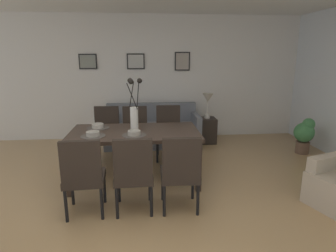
# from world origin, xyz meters

# --- Properties ---
(ground_plane) EXTENTS (9.00, 9.00, 0.00)m
(ground_plane) POSITION_xyz_m (0.00, 0.00, 0.00)
(ground_plane) COLOR tan
(back_wall_panel) EXTENTS (9.00, 0.10, 2.60)m
(back_wall_panel) POSITION_xyz_m (0.00, 3.25, 1.30)
(back_wall_panel) COLOR silver
(back_wall_panel) RESTS_ON ground
(dining_table) EXTENTS (1.80, 0.97, 0.74)m
(dining_table) POSITION_xyz_m (0.08, 0.95, 0.67)
(dining_table) COLOR #33261E
(dining_table) RESTS_ON ground
(dining_chair_near_left) EXTENTS (0.46, 0.46, 0.92)m
(dining_chair_near_left) POSITION_xyz_m (-0.46, 0.04, 0.51)
(dining_chair_near_left) COLOR black
(dining_chair_near_left) RESTS_ON ground
(dining_chair_near_right) EXTENTS (0.46, 0.46, 0.92)m
(dining_chair_near_right) POSITION_xyz_m (-0.43, 1.87, 0.51)
(dining_chair_near_right) COLOR black
(dining_chair_near_right) RESTS_ON ground
(dining_chair_far_left) EXTENTS (0.45, 0.45, 0.92)m
(dining_chair_far_left) POSITION_xyz_m (0.08, 0.05, 0.51)
(dining_chair_far_left) COLOR black
(dining_chair_far_left) RESTS_ON ground
(dining_chair_far_right) EXTENTS (0.46, 0.46, 0.92)m
(dining_chair_far_right) POSITION_xyz_m (0.07, 1.83, 0.51)
(dining_chair_far_right) COLOR black
(dining_chair_far_right) RESTS_ON ground
(dining_chair_mid_left) EXTENTS (0.45, 0.45, 0.92)m
(dining_chair_mid_left) POSITION_xyz_m (0.61, 0.05, 0.51)
(dining_chair_mid_left) COLOR black
(dining_chair_mid_left) RESTS_ON ground
(dining_chair_mid_right) EXTENTS (0.47, 0.47, 0.92)m
(dining_chair_mid_right) POSITION_xyz_m (0.64, 1.85, 0.51)
(dining_chair_mid_right) COLOR black
(dining_chair_mid_right) RESTS_ON ground
(centerpiece_vase) EXTENTS (0.21, 0.23, 0.73)m
(centerpiece_vase) POSITION_xyz_m (0.08, 0.95, 1.02)
(centerpiece_vase) COLOR white
(centerpiece_vase) RESTS_ON dining_table
(placemat_near_left) EXTENTS (0.32, 0.32, 0.01)m
(placemat_near_left) POSITION_xyz_m (-0.46, 0.73, 0.74)
(placemat_near_left) COLOR #4C4742
(placemat_near_left) RESTS_ON dining_table
(bowl_near_left) EXTENTS (0.17, 0.17, 0.07)m
(bowl_near_left) POSITION_xyz_m (-0.46, 0.73, 0.78)
(bowl_near_left) COLOR #B2ADA3
(bowl_near_left) RESTS_ON dining_table
(placemat_near_right) EXTENTS (0.32, 0.32, 0.01)m
(placemat_near_right) POSITION_xyz_m (-0.46, 1.16, 0.74)
(placemat_near_right) COLOR #4C4742
(placemat_near_right) RESTS_ON dining_table
(bowl_near_right) EXTENTS (0.17, 0.17, 0.07)m
(bowl_near_right) POSITION_xyz_m (-0.46, 1.16, 0.78)
(bowl_near_right) COLOR #B2ADA3
(bowl_near_right) RESTS_ON dining_table
(placemat_far_left) EXTENTS (0.32, 0.32, 0.01)m
(placemat_far_left) POSITION_xyz_m (0.08, 0.73, 0.74)
(placemat_far_left) COLOR #4C4742
(placemat_far_left) RESTS_ON dining_table
(bowl_far_left) EXTENTS (0.17, 0.17, 0.07)m
(bowl_far_left) POSITION_xyz_m (0.08, 0.73, 0.78)
(bowl_far_left) COLOR #B2ADA3
(bowl_far_left) RESTS_ON dining_table
(sofa) EXTENTS (1.87, 0.84, 0.80)m
(sofa) POSITION_xyz_m (0.39, 2.70, 0.28)
(sofa) COLOR slate
(sofa) RESTS_ON ground
(side_table) EXTENTS (0.36, 0.36, 0.52)m
(side_table) POSITION_xyz_m (1.52, 2.67, 0.26)
(side_table) COLOR black
(side_table) RESTS_ON ground
(table_lamp) EXTENTS (0.22, 0.22, 0.51)m
(table_lamp) POSITION_xyz_m (1.52, 2.67, 0.89)
(table_lamp) COLOR beige
(table_lamp) RESTS_ON side_table
(framed_picture_left) EXTENTS (0.37, 0.03, 0.31)m
(framed_picture_left) POSITION_xyz_m (-0.90, 3.18, 1.65)
(framed_picture_left) COLOR black
(framed_picture_center) EXTENTS (0.37, 0.03, 0.32)m
(framed_picture_center) POSITION_xyz_m (0.08, 3.18, 1.65)
(framed_picture_center) COLOR black
(framed_picture_right) EXTENTS (0.32, 0.03, 0.39)m
(framed_picture_right) POSITION_xyz_m (1.06, 3.18, 1.65)
(framed_picture_right) COLOR black
(potted_plant) EXTENTS (0.36, 0.36, 0.67)m
(potted_plant) POSITION_xyz_m (3.16, 1.84, 0.37)
(potted_plant) COLOR brown
(potted_plant) RESTS_ON ground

